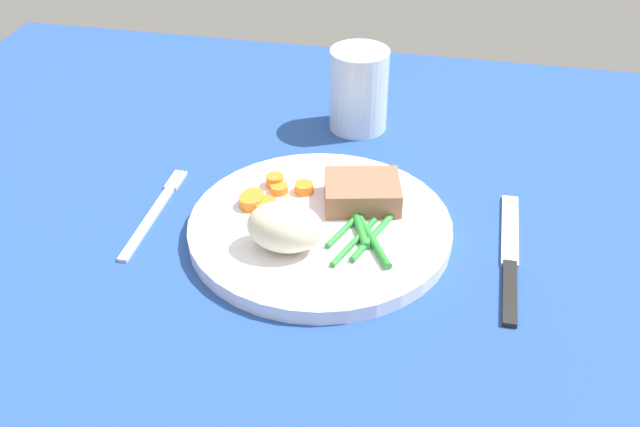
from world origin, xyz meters
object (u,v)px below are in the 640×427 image
dinner_plate (320,228)px  knife (510,258)px  fork (154,213)px  meat_portion (362,192)px  water_glass (359,95)px

dinner_plate → knife: 19.12cm
dinner_plate → knife: (19.11, -0.29, -0.60)cm
knife → fork: bearing=-176.4°
meat_portion → dinner_plate: bearing=-130.6°
water_glass → dinner_plate: bearing=-90.1°
knife → water_glass: 30.58cm
water_glass → knife: bearing=-51.0°
knife → water_glass: (-19.06, 23.52, 4.28)cm
knife → dinner_plate: bearing=-177.2°
dinner_plate → water_glass: water_glass is taller
dinner_plate → fork: dinner_plate is taller
water_glass → meat_portion: bearing=-79.3°
knife → water_glass: bearing=132.7°
dinner_plate → water_glass: 23.53cm
knife → meat_portion: bearing=167.4°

